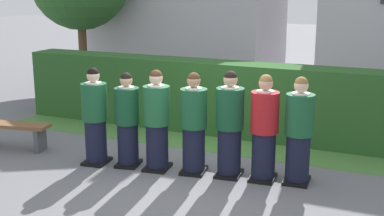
% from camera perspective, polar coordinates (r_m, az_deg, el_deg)
% --- Properties ---
extents(ground_plane, '(60.00, 60.00, 0.00)m').
position_cam_1_polar(ground_plane, '(8.40, 0.00, -6.98)').
color(ground_plane, slate).
extents(student_front_row_0, '(0.42, 0.50, 1.61)m').
position_cam_1_polar(student_front_row_0, '(8.73, -10.52, -1.14)').
color(student_front_row_0, black).
rests_on(student_front_row_0, ground).
extents(student_front_row_1, '(0.44, 0.53, 1.55)m').
position_cam_1_polar(student_front_row_1, '(8.54, -7.05, -1.53)').
color(student_front_row_1, black).
rests_on(student_front_row_1, ground).
extents(student_front_row_2, '(0.43, 0.54, 1.63)m').
position_cam_1_polar(student_front_row_2, '(8.32, -3.86, -1.60)').
color(student_front_row_2, black).
rests_on(student_front_row_2, ground).
extents(student_front_row_3, '(0.44, 0.51, 1.61)m').
position_cam_1_polar(student_front_row_3, '(8.16, 0.19, -1.94)').
color(student_front_row_3, black).
rests_on(student_front_row_3, ground).
extents(student_front_row_4, '(0.43, 0.54, 1.66)m').
position_cam_1_polar(student_front_row_4, '(8.04, 4.13, -2.04)').
color(student_front_row_4, black).
rests_on(student_front_row_4, ground).
extents(student_in_red_blazer, '(0.42, 0.50, 1.63)m').
position_cam_1_polar(student_in_red_blazer, '(7.93, 7.87, -2.45)').
color(student_in_red_blazer, black).
rests_on(student_in_red_blazer, ground).
extents(student_front_row_6, '(0.42, 0.52, 1.62)m').
position_cam_1_polar(student_front_row_6, '(7.90, 11.57, -2.70)').
color(student_front_row_6, black).
rests_on(student_front_row_6, ground).
extents(hedge, '(9.47, 0.70, 1.43)m').
position_cam_1_polar(hedge, '(10.23, 5.16, 0.93)').
color(hedge, '#285623').
rests_on(hedge, ground).
extents(wooden_bench, '(1.44, 0.59, 0.48)m').
position_cam_1_polar(wooden_bench, '(9.96, -19.00, -2.30)').
color(wooden_bench, brown).
rests_on(wooden_bench, ground).
extents(lawn_strip, '(9.47, 0.90, 0.01)m').
position_cam_1_polar(lawn_strip, '(9.69, 3.54, -4.13)').
color(lawn_strip, '#477A38').
rests_on(lawn_strip, ground).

